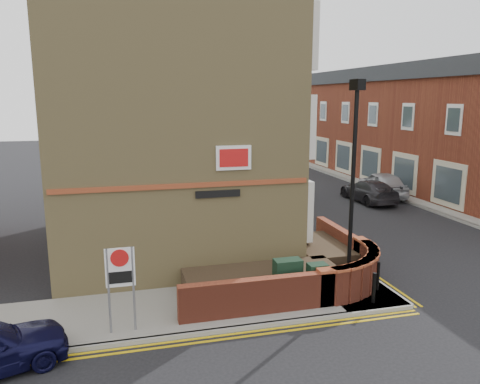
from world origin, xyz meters
The scene contains 27 objects.
ground centered at (0.00, 0.00, 0.00)m, with size 120.00×120.00×0.00m, color black.
pavement_corner centered at (-3.50, 1.50, 0.06)m, with size 13.00×3.00×0.12m, color gray.
pavement_main centered at (2.00, 16.00, 0.06)m, with size 2.00×32.00×0.12m, color gray.
pavement_far centered at (13.00, 13.00, 0.06)m, with size 4.00×40.00×0.12m, color gray.
kerb_side centered at (-3.50, 0.00, 0.06)m, with size 13.00×0.15×0.12m, color gray.
kerb_main_near centered at (3.00, 16.00, 0.06)m, with size 0.15×32.00×0.12m, color gray.
kerb_main_far centered at (11.00, 13.00, 0.06)m, with size 0.15×40.00×0.12m, color gray.
yellow_lines_side centered at (-3.50, -0.25, 0.01)m, with size 13.00×0.28×0.01m, color gold.
yellow_lines_main centered at (3.25, 16.00, 0.01)m, with size 0.28×32.00×0.01m, color gold.
corner_building centered at (-2.84, 8.00, 6.23)m, with size 8.95×10.40×13.60m.
garden_wall centered at (0.00, 2.50, 0.00)m, with size 6.80×6.00×1.20m, color maroon, non-canonical shape.
lamppost centered at (1.60, 1.20, 3.34)m, with size 0.25×0.50×6.30m.
utility_cabinet_large centered at (-0.30, 1.30, 0.72)m, with size 0.80×0.45×1.20m, color black.
utility_cabinet_small centered at (0.50, 1.00, 0.67)m, with size 0.55×0.40×1.10m, color black.
bollard_near centered at (2.00, 0.40, 0.57)m, with size 0.11×0.11×0.90m, color black.
bollard_far centered at (2.60, 1.20, 0.57)m, with size 0.11×0.11×0.90m, color black.
zone_sign centered at (-5.00, 0.50, 1.64)m, with size 0.72×0.07×2.20m.
far_terrace centered at (14.50, 17.00, 4.04)m, with size 5.40×30.40×8.00m.
far_terrace_cream centered at (14.50, 38.00, 4.05)m, with size 5.40×12.40×8.00m.
tree_near centered at (2.00, 14.05, 4.70)m, with size 3.64×3.65×6.70m.
tree_mid centered at (2.00, 22.05, 5.20)m, with size 4.03×4.03×7.42m.
tree_far centered at (2.00, 30.05, 4.91)m, with size 3.81×3.81×7.00m.
traffic_light_assembly centered at (2.40, 25.00, 2.78)m, with size 0.20×0.16×4.20m.
silver_car_near centered at (4.81, 15.68, 0.67)m, with size 1.42×4.06×1.34m, color silver.
red_car_main centered at (3.60, 16.03, 0.74)m, with size 2.45×5.31×1.48m, color maroon.
grey_car_far centered at (9.00, 12.93, 0.64)m, with size 1.78×4.38×1.27m, color #29282C.
silver_car_far centered at (10.50, 14.00, 0.78)m, with size 1.83×4.55×1.55m, color #AFB2B7.
Camera 1 is at (-4.90, -10.80, 5.92)m, focal length 35.00 mm.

